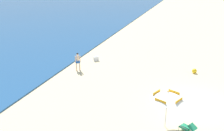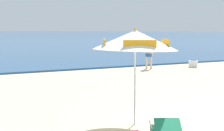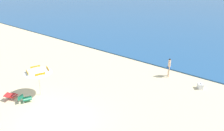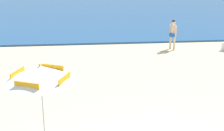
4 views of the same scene
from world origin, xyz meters
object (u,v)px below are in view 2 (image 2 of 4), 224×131
at_px(lounge_chair_beside_umbrella, 166,129).
at_px(cooler_box, 193,64).
at_px(person_standing_near_shore, 149,53).
at_px(beach_umbrella_striped_main, 135,40).

relative_size(lounge_chair_beside_umbrella, cooler_box, 1.70).
bearing_deg(cooler_box, person_standing_near_shore, 170.92).
relative_size(person_standing_near_shore, cooler_box, 2.63).
distance_m(person_standing_near_shore, cooler_box, 2.97).
relative_size(lounge_chair_beside_umbrella, person_standing_near_shore, 0.64).
bearing_deg(cooler_box, beach_umbrella_striped_main, -137.39).
relative_size(beach_umbrella_striped_main, cooler_box, 3.82).
distance_m(beach_umbrella_striped_main, person_standing_near_shore, 10.42).
xyz_separation_m(lounge_chair_beside_umbrella, cooler_box, (8.79, 9.31, -0.07)).
relative_size(beach_umbrella_striped_main, lounge_chair_beside_umbrella, 2.25).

